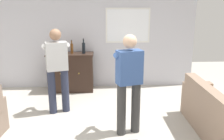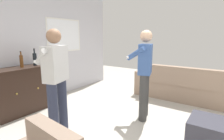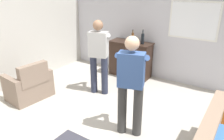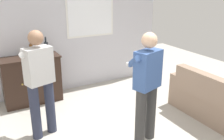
{
  "view_description": "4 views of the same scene",
  "coord_description": "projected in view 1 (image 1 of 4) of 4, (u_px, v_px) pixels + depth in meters",
  "views": [
    {
      "loc": [
        0.17,
        -3.71,
        2.16
      ],
      "look_at": [
        0.37,
        0.44,
        1.03
      ],
      "focal_mm": 40.0,
      "sensor_mm": 36.0,
      "label": 1
    },
    {
      "loc": [
        -2.35,
        -1.18,
        1.56
      ],
      "look_at": [
        0.29,
        0.63,
        0.95
      ],
      "focal_mm": 28.0,
      "sensor_mm": 36.0,
      "label": 2
    },
    {
      "loc": [
        2.09,
        -2.61,
        2.38
      ],
      "look_at": [
        0.1,
        0.39,
        0.95
      ],
      "focal_mm": 35.0,
      "sensor_mm": 36.0,
      "label": 3
    },
    {
      "loc": [
        -1.39,
        -2.52,
        2.29
      ],
      "look_at": [
        0.36,
        0.67,
        1.03
      ],
      "focal_mm": 40.0,
      "sensor_mm": 36.0,
      "label": 4
    }
  ],
  "objects": [
    {
      "name": "ground",
      "position": [
        91.0,
        137.0,
        4.13
      ],
      "size": [
        10.4,
        10.4,
        0.0
      ],
      "primitive_type": "plane",
      "color": "#B2ADA3"
    },
    {
      "name": "wall_back_with_window",
      "position": [
        94.0,
        33.0,
        6.33
      ],
      "size": [
        5.2,
        0.15,
        2.8
      ],
      "color": "silver",
      "rests_on": "ground"
    },
    {
      "name": "couch",
      "position": [
        218.0,
        121.0,
        3.94
      ],
      "size": [
        0.57,
        2.28,
        0.87
      ],
      "color": "gray",
      "rests_on": "ground"
    },
    {
      "name": "sideboard_cabinet",
      "position": [
        71.0,
        72.0,
        6.2
      ],
      "size": [
        1.14,
        0.49,
        0.95
      ],
      "color": "black",
      "rests_on": "ground"
    },
    {
      "name": "bottle_wine_green",
      "position": [
        84.0,
        48.0,
        6.04
      ],
      "size": [
        0.08,
        0.08,
        0.36
      ],
      "color": "black",
      "rests_on": "sideboard_cabinet"
    },
    {
      "name": "bottle_liquor_amber",
      "position": [
        72.0,
        48.0,
        6.04
      ],
      "size": [
        0.07,
        0.07,
        0.33
      ],
      "color": "#593314",
      "rests_on": "sideboard_cabinet"
    },
    {
      "name": "person_standing_left",
      "position": [
        57.0,
        67.0,
        4.86
      ],
      "size": [
        0.53,
        0.52,
        1.68
      ],
      "color": "#282D42",
      "rests_on": "ground"
    },
    {
      "name": "person_standing_right",
      "position": [
        129.0,
        80.0,
        4.04
      ],
      "size": [
        0.53,
        0.52,
        1.68
      ],
      "color": "#383838",
      "rests_on": "ground"
    }
  ]
}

